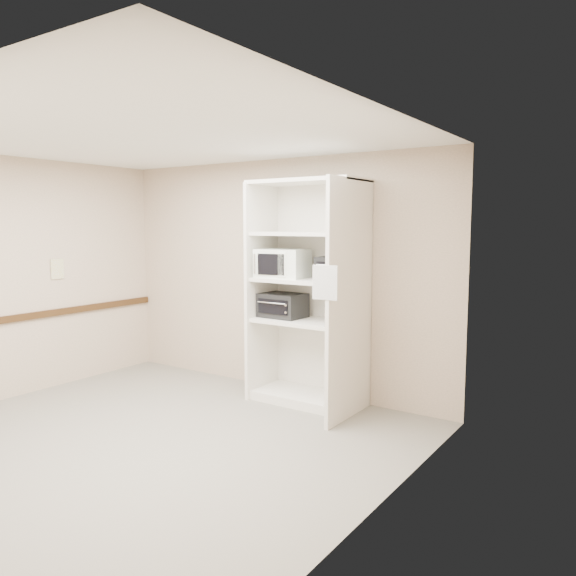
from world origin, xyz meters
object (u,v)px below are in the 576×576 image
Objects in this scene: microwave at (283,263)px; toaster_oven_lower at (283,305)px; shelving_unit at (311,301)px; toaster_oven_upper at (338,268)px.

microwave is 0.48m from toaster_oven_lower.
microwave is (-0.33, -0.06, 0.40)m from shelving_unit.
shelving_unit is at bearing -177.63° from toaster_oven_upper.
microwave is 1.24× the size of toaster_oven_upper.
shelving_unit reaches higher than toaster_oven_lower.
shelving_unit reaches higher than microwave.
toaster_oven_lower is at bearing 177.08° from toaster_oven_upper.
toaster_oven_upper is 0.88× the size of toaster_oven_lower.
microwave is at bearing -170.41° from shelving_unit.
shelving_unit is at bearing 1.99° from toaster_oven_lower.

